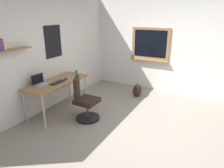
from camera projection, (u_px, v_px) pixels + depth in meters
ground_plane at (143, 132)px, 3.96m from camera, size 5.20×5.20×0.00m
wall_back at (43, 54)px, 4.62m from camera, size 5.00×0.30×2.60m
wall_right at (175, 47)px, 5.58m from camera, size 0.22×5.00×2.60m
desk at (57, 84)px, 4.60m from camera, size 1.54×0.66×0.74m
office_chair at (84, 102)px, 4.33m from camera, size 0.55×0.56×0.95m
laptop at (40, 82)px, 4.34m from camera, size 0.31×0.21×0.23m
keyboard at (57, 82)px, 4.47m from camera, size 0.37×0.13×0.02m
computer_mouse at (66, 79)px, 4.70m from camera, size 0.10×0.06×0.03m
coffee_mug at (76, 72)px, 5.10m from camera, size 0.08×0.08×0.09m
backpack at (137, 90)px, 5.61m from camera, size 0.32×0.22×0.34m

